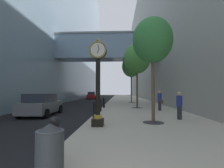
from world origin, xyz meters
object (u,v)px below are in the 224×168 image
at_px(street_clock, 98,78).
at_px(street_tree_mid_near, 137,59).
at_px(street_tree_near, 152,41).
at_px(bollard_fourth, 100,105).
at_px(bollard_nearest, 54,137).
at_px(bollard_third, 94,109).
at_px(car_grey_near, 41,105).
at_px(trash_bin, 50,151).
at_px(bollard_fifth, 104,102).
at_px(pedestrian_walking, 160,100).
at_px(pedestrian_by_clock, 179,105).
at_px(car_red_mid, 92,96).
at_px(street_tree_mid_far, 131,67).

distance_m(street_clock, street_tree_mid_near, 9.72).
bearing_deg(street_tree_near, bollard_fourth, 124.85).
bearing_deg(bollard_nearest, bollard_fourth, 90.00).
xyz_separation_m(bollard_third, car_grey_near, (-4.26, 1.84, 0.10)).
relative_size(street_clock, trash_bin, 4.02).
xyz_separation_m(bollard_fifth, car_grey_near, (-4.26, -4.71, 0.10)).
relative_size(street_tree_near, street_tree_mid_near, 0.87).
bearing_deg(pedestrian_walking, street_tree_mid_near, 125.85).
distance_m(bollard_nearest, street_tree_mid_near, 14.10).
height_order(bollard_nearest, bollard_fifth, same).
distance_m(street_tree_near, street_tree_mid_near, 7.99).
xyz_separation_m(street_tree_mid_near, pedestrian_walking, (1.68, -2.32, -4.01)).
bearing_deg(bollard_fourth, pedestrian_by_clock, -35.89).
distance_m(street_tree_near, pedestrian_walking, 6.83).
distance_m(street_clock, car_grey_near, 6.68).
height_order(bollard_nearest, car_red_mid, car_red_mid).
xyz_separation_m(bollard_nearest, street_tree_near, (3.36, 5.00, 3.82)).
bearing_deg(pedestrian_by_clock, car_grey_near, 166.43).
bearing_deg(bollard_third, pedestrian_by_clock, -4.76).
bearing_deg(car_grey_near, pedestrian_walking, 13.67).
bearing_deg(pedestrian_by_clock, bollard_fourth, 144.11).
bearing_deg(car_grey_near, bollard_fifth, 47.90).
xyz_separation_m(street_clock, bollard_fifth, (-0.54, 9.05, -1.76)).
relative_size(street_tree_mid_far, trash_bin, 6.57).
distance_m(trash_bin, pedestrian_by_clock, 8.53).
height_order(bollard_fifth, street_tree_near, street_tree_near).
bearing_deg(trash_bin, bollard_fifth, 91.06).
distance_m(street_tree_mid_near, street_tree_mid_far, 7.98).
distance_m(street_tree_near, street_tree_mid_far, 15.97).
xyz_separation_m(street_clock, car_grey_near, (-4.80, 4.34, -1.66)).
bearing_deg(pedestrian_by_clock, pedestrian_walking, 90.96).
relative_size(bollard_fifth, street_tree_near, 0.19).
xyz_separation_m(bollard_third, street_tree_mid_far, (3.36, 14.39, 4.76)).
height_order(bollard_fifth, street_tree_mid_far, street_tree_mid_far).
distance_m(street_tree_mid_near, pedestrian_by_clock, 8.16).
distance_m(bollard_fourth, bollard_fifth, 3.27).
relative_size(street_clock, street_tree_near, 0.75).
relative_size(street_clock, pedestrian_by_clock, 2.60).
xyz_separation_m(bollard_fifth, street_tree_mid_near, (3.36, -0.13, 4.39)).
bearing_deg(pedestrian_by_clock, bollard_third, 175.24).
height_order(street_tree_mid_far, car_red_mid, street_tree_mid_far).
bearing_deg(street_clock, bollard_nearest, -97.59).
bearing_deg(street_clock, pedestrian_walking, 55.72).
distance_m(street_clock, bollard_fourth, 6.07).
bearing_deg(bollard_fourth, bollard_fifth, 90.00).
distance_m(street_tree_near, pedestrian_by_clock, 4.09).
relative_size(bollard_fourth, pedestrian_by_clock, 0.65).
height_order(bollard_nearest, pedestrian_walking, pedestrian_walking).
distance_m(street_clock, pedestrian_by_clock, 5.23).
bearing_deg(bollard_third, car_grey_near, 156.66).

